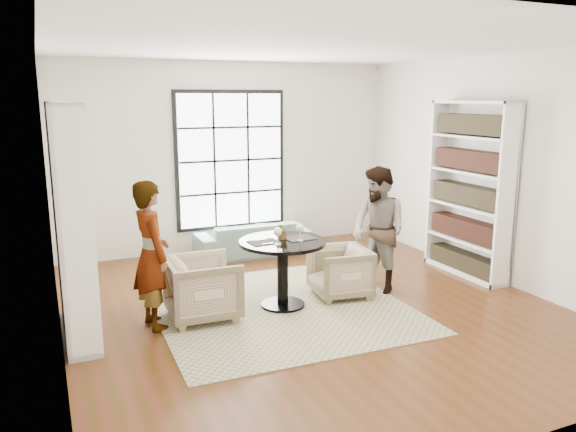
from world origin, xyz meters
name	(u,v)px	position (x,y,z in m)	size (l,w,h in m)	color
ground	(311,307)	(0.00, 0.00, 0.00)	(6.00, 6.00, 0.00)	#552714
room_shell	(293,196)	(0.00, 0.54, 1.26)	(6.00, 6.01, 6.00)	silver
rug	(281,308)	(-0.35, 0.11, 0.01)	(2.86, 2.86, 0.01)	tan
pedestal_table	(283,259)	(-0.30, 0.16, 0.59)	(1.02, 1.02, 0.81)	black
sofa	(253,238)	(0.17, 2.45, 0.26)	(1.78, 0.70, 0.52)	slate
armchair_left	(203,288)	(-1.26, 0.19, 0.35)	(0.76, 0.78, 0.71)	#BFAD88
armchair_right	(340,272)	(0.49, 0.20, 0.31)	(0.67, 0.69, 0.63)	tan
person_left	(151,255)	(-1.81, 0.19, 0.80)	(0.58, 0.38, 1.60)	gray
person_right	(379,230)	(1.04, 0.20, 0.80)	(0.78, 0.61, 1.60)	gray
placemat_left	(264,242)	(-0.53, 0.16, 0.82)	(0.34, 0.26, 0.01)	black
placemat_right	(299,238)	(-0.08, 0.16, 0.82)	(0.34, 0.26, 0.01)	black
cutlery_left	(264,242)	(-0.53, 0.16, 0.82)	(0.14, 0.22, 0.01)	#BABBBF
cutlery_right	(299,238)	(-0.08, 0.16, 0.82)	(0.14, 0.22, 0.01)	#BABBBF
wine_glass_left	(278,232)	(-0.43, 0.00, 0.96)	(0.09, 0.09, 0.21)	silver
wine_glass_right	(300,229)	(-0.13, 0.05, 0.96)	(0.09, 0.09, 0.20)	silver
flower_centerpiece	(282,230)	(-0.28, 0.20, 0.92)	(0.20, 0.17, 0.22)	gray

